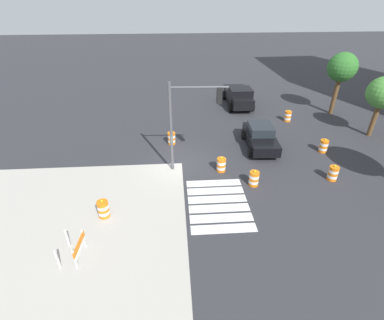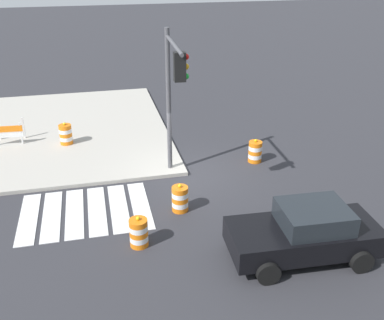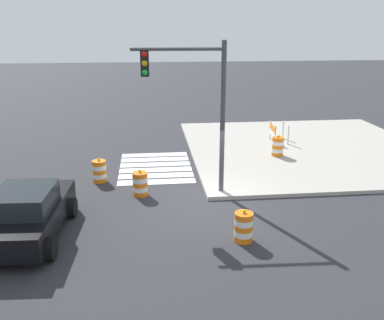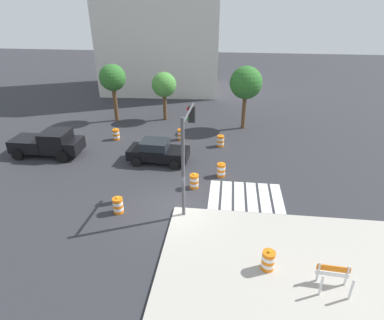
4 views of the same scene
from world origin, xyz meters
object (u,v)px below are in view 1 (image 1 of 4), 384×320
object	(u,v)px
pickup_truck	(239,96)
traffic_barrel_crosswalk_end	(324,146)
traffic_light_pole	(191,112)
construction_barricade	(76,247)
street_tree_streetside_near	(342,68)
traffic_barrel_median_near	(254,179)
street_tree_streetside_far	(383,93)
traffic_barrel_far_curb	(333,173)
traffic_barrel_near_corner	(172,138)
traffic_barrel_median_far	(288,116)
traffic_barrel_on_sidewalk	(103,209)
sports_car	(260,136)
traffic_barrel_lane_center	(221,165)

from	to	relation	value
pickup_truck	traffic_barrel_crosswalk_end	world-z (taller)	pickup_truck
traffic_barrel_crosswalk_end	traffic_light_pole	world-z (taller)	traffic_light_pole
construction_barricade	street_tree_streetside_near	size ratio (longest dim) A/B	0.24
traffic_light_pole	traffic_barrel_crosswalk_end	bearing A→B (deg)	100.55
traffic_barrel_crosswalk_end	street_tree_streetside_near	size ratio (longest dim) A/B	0.19
traffic_barrel_median_near	street_tree_streetside_far	world-z (taller)	street_tree_streetside_far
traffic_barrel_far_curb	street_tree_streetside_near	world-z (taller)	street_tree_streetside_near
street_tree_streetside_far	traffic_barrel_median_near	bearing A→B (deg)	-61.29
traffic_barrel_crosswalk_end	street_tree_streetside_far	bearing A→B (deg)	115.30
traffic_barrel_near_corner	construction_barricade	size ratio (longest dim) A/B	0.78
traffic_barrel_median_far	traffic_barrel_on_sidewalk	xyz separation A→B (m)	(11.23, -13.38, 0.15)
sports_car	traffic_barrel_median_far	bearing A→B (deg)	140.14
sports_car	traffic_light_pole	xyz separation A→B (m)	(2.80, -5.17, 3.10)
pickup_truck	construction_barricade	size ratio (longest dim) A/B	3.97
pickup_truck	street_tree_streetside_far	size ratio (longest dim) A/B	1.13
sports_car	traffic_barrel_median_near	size ratio (longest dim) A/B	4.30
traffic_barrel_lane_center	street_tree_streetside_far	distance (m)	13.32
traffic_barrel_far_curb	traffic_barrel_on_sidewalk	xyz separation A→B (m)	(2.50, -13.01, 0.15)
traffic_barrel_near_corner	traffic_barrel_median_near	size ratio (longest dim) A/B	1.00
sports_car	traffic_barrel_crosswalk_end	distance (m)	4.38
traffic_barrel_median_near	traffic_barrel_on_sidewalk	bearing A→B (deg)	-74.38
traffic_barrel_near_corner	traffic_barrel_far_curb	bearing A→B (deg)	61.29
traffic_barrel_crosswalk_end	traffic_barrel_on_sidewalk	bearing A→B (deg)	-67.35
pickup_truck	street_tree_streetside_near	world-z (taller)	street_tree_streetside_near
pickup_truck	traffic_barrel_near_corner	size ratio (longest dim) A/B	5.06
sports_car	construction_barricade	distance (m)	14.00
sports_car	street_tree_streetside_near	xyz separation A→B (m)	(-5.83, 8.23, 3.25)
traffic_barrel_far_curb	traffic_barrel_median_near	bearing A→B (deg)	-87.41
sports_car	street_tree_streetside_far	size ratio (longest dim) A/B	0.96
traffic_barrel_near_corner	traffic_barrel_on_sidewalk	size ratio (longest dim) A/B	1.00
pickup_truck	traffic_barrel_on_sidewalk	bearing A→B (deg)	-33.22
pickup_truck	construction_barricade	xyz separation A→B (m)	(17.60, -10.53, -0.25)
pickup_truck	traffic_barrel_lane_center	world-z (taller)	pickup_truck
pickup_truck	traffic_barrel_on_sidewalk	size ratio (longest dim) A/B	5.06
traffic_barrel_median_near	traffic_barrel_lane_center	bearing A→B (deg)	-134.11
sports_car	construction_barricade	world-z (taller)	sports_car
sports_car	pickup_truck	bearing A→B (deg)	179.03
traffic_barrel_median_near	street_tree_streetside_far	bearing A→B (deg)	118.71
traffic_light_pole	construction_barricade	bearing A→B (deg)	-38.44
pickup_truck	traffic_barrel_median_far	size ratio (longest dim) A/B	5.06
traffic_barrel_median_far	traffic_barrel_crosswalk_end	bearing A→B (deg)	6.49
street_tree_streetside_near	street_tree_streetside_far	bearing A→B (deg)	9.92
traffic_barrel_far_curb	traffic_barrel_median_far	bearing A→B (deg)	177.54
traffic_barrel_crosswalk_end	street_tree_streetside_far	world-z (taller)	street_tree_streetside_far
sports_car	street_tree_streetside_near	distance (m)	10.59
traffic_barrel_crosswalk_end	traffic_light_pole	size ratio (longest dim) A/B	0.19
traffic_barrel_near_corner	construction_barricade	xyz separation A→B (m)	(10.25, -4.05, 0.27)
pickup_truck	traffic_barrel_near_corner	bearing A→B (deg)	-41.40
traffic_barrel_near_corner	construction_barricade	distance (m)	11.02
construction_barricade	pickup_truck	bearing A→B (deg)	149.11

